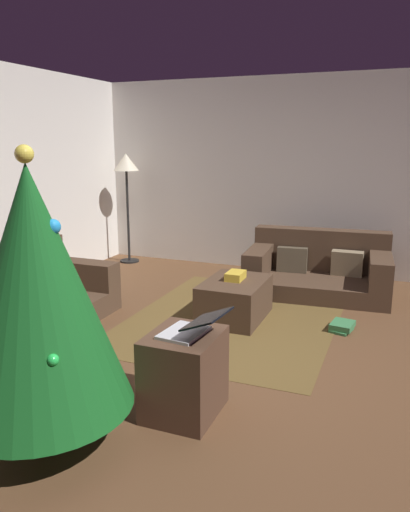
# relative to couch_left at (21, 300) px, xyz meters

# --- Properties ---
(ground_plane) EXTENTS (6.40, 6.40, 0.00)m
(ground_plane) POSITION_rel_couch_left_xyz_m (0.00, -2.26, -0.28)
(ground_plane) COLOR brown
(corner_partition) EXTENTS (0.12, 6.40, 2.60)m
(corner_partition) POSITION_rel_couch_left_xyz_m (3.14, -2.26, 1.02)
(corner_partition) COLOR silver
(corner_partition) RESTS_ON ground_plane
(couch_left) EXTENTS (1.71, 0.98, 0.76)m
(couch_left) POSITION_rel_couch_left_xyz_m (0.00, 0.00, 0.00)
(couch_left) COLOR #473323
(couch_left) RESTS_ON ground_plane
(couch_right) EXTENTS (1.09, 1.68, 0.71)m
(couch_right) POSITION_rel_couch_left_xyz_m (2.26, -2.45, -0.01)
(couch_right) COLOR #473323
(couch_right) RESTS_ON ground_plane
(ottoman) EXTENTS (0.82, 0.58, 0.40)m
(ottoman) POSITION_rel_couch_left_xyz_m (1.00, -1.82, -0.08)
(ottoman) COLOR #473323
(ottoman) RESTS_ON ground_plane
(gift_box) EXTENTS (0.25, 0.16, 0.08)m
(gift_box) POSITION_rel_couch_left_xyz_m (1.05, -1.81, 0.16)
(gift_box) COLOR gold
(gift_box) RESTS_ON ottoman
(tv_remote) EXTENTS (0.11, 0.17, 0.02)m
(tv_remote) POSITION_rel_couch_left_xyz_m (1.11, -1.80, 0.13)
(tv_remote) COLOR black
(tv_remote) RESTS_ON ottoman
(christmas_tree) EXTENTS (1.05, 1.05, 1.75)m
(christmas_tree) POSITION_rel_couch_left_xyz_m (-1.42, -1.44, 0.67)
(christmas_tree) COLOR brown
(christmas_tree) RESTS_ON ground_plane
(side_table) EXTENTS (0.52, 0.44, 0.56)m
(side_table) POSITION_rel_couch_left_xyz_m (-0.82, -2.08, -0.00)
(side_table) COLOR #4C3323
(side_table) RESTS_ON ground_plane
(laptop) EXTENTS (0.36, 0.43, 0.18)m
(laptop) POSITION_rel_couch_left_xyz_m (-0.82, -2.14, 0.33)
(laptop) COLOR silver
(laptop) RESTS_ON side_table
(book_stack) EXTENTS (0.29, 0.23, 0.08)m
(book_stack) POSITION_rel_couch_left_xyz_m (1.06, -2.88, -0.24)
(book_stack) COLOR #387A47
(book_stack) RESTS_ON ground_plane
(corner_lamp) EXTENTS (0.36, 0.36, 1.59)m
(corner_lamp) POSITION_rel_couch_left_xyz_m (2.71, 0.40, 1.07)
(corner_lamp) COLOR black
(corner_lamp) RESTS_ON ground_plane
(area_rug) EXTENTS (2.60, 2.00, 0.01)m
(area_rug) POSITION_rel_couch_left_xyz_m (1.00, -1.82, -0.27)
(area_rug) COLOR brown
(area_rug) RESTS_ON ground_plane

